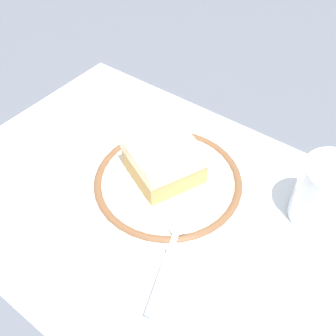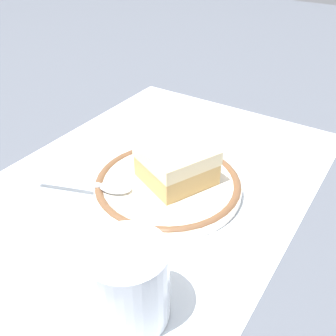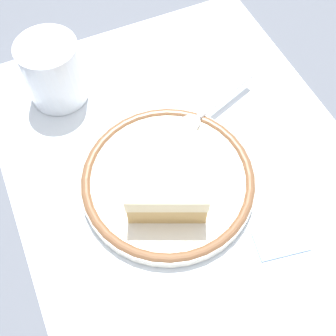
{
  "view_description": "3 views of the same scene",
  "coord_description": "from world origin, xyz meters",
  "px_view_note": "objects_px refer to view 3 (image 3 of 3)",
  "views": [
    {
      "loc": [
        0.19,
        -0.21,
        0.35
      ],
      "look_at": [
        0.01,
        0.03,
        0.03
      ],
      "focal_mm": 40.85,
      "sensor_mm": 36.0,
      "label": 1
    },
    {
      "loc": [
        0.32,
        0.23,
        0.29
      ],
      "look_at": [
        0.01,
        0.03,
        0.03
      ],
      "focal_mm": 41.27,
      "sensor_mm": 36.0,
      "label": 2
    },
    {
      "loc": [
        -0.17,
        0.11,
        0.38
      ],
      "look_at": [
        0.01,
        0.03,
        0.03
      ],
      "focal_mm": 44.6,
      "sensor_mm": 36.0,
      "label": 3
    }
  ],
  "objects_px": {
    "plate": "(168,180)",
    "cake_slice": "(168,180)",
    "cup": "(54,75)",
    "spoon": "(200,115)",
    "sugar_packet": "(281,240)"
  },
  "relations": [
    {
      "from": "spoon",
      "to": "cup",
      "type": "distance_m",
      "value": 0.17
    },
    {
      "from": "plate",
      "to": "cake_slice",
      "type": "xyz_separation_m",
      "value": [
        -0.01,
        0.01,
        0.03
      ]
    },
    {
      "from": "plate",
      "to": "sugar_packet",
      "type": "relative_size",
      "value": 3.55
    },
    {
      "from": "cup",
      "to": "sugar_packet",
      "type": "bearing_deg",
      "value": -151.87
    },
    {
      "from": "cake_slice",
      "to": "cup",
      "type": "xyz_separation_m",
      "value": [
        0.17,
        0.06,
        -0.0
      ]
    },
    {
      "from": "spoon",
      "to": "sugar_packet",
      "type": "relative_size",
      "value": 2.46
    },
    {
      "from": "plate",
      "to": "cake_slice",
      "type": "relative_size",
      "value": 1.76
    },
    {
      "from": "cake_slice",
      "to": "spoon",
      "type": "height_order",
      "value": "cake_slice"
    },
    {
      "from": "plate",
      "to": "cup",
      "type": "distance_m",
      "value": 0.18
    },
    {
      "from": "plate",
      "to": "sugar_packet",
      "type": "height_order",
      "value": "plate"
    },
    {
      "from": "plate",
      "to": "cup",
      "type": "bearing_deg",
      "value": 22.53
    },
    {
      "from": "cake_slice",
      "to": "cup",
      "type": "relative_size",
      "value": 1.34
    },
    {
      "from": "cup",
      "to": "sugar_packet",
      "type": "distance_m",
      "value": 0.3
    },
    {
      "from": "cup",
      "to": "sugar_packet",
      "type": "xyz_separation_m",
      "value": [
        -0.26,
        -0.14,
        -0.03
      ]
    },
    {
      "from": "spoon",
      "to": "sugar_packet",
      "type": "distance_m",
      "value": 0.16
    }
  ]
}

